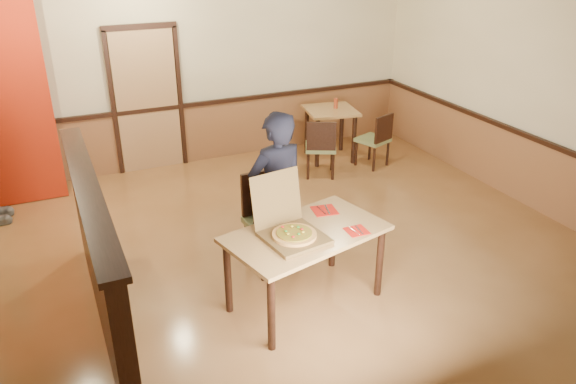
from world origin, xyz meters
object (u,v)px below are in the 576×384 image
object	(u,v)px
diner	(277,195)
pizza_box	(291,230)
main_table	(306,242)
diner_chair	(269,216)
side_table	(330,120)
side_chair_right	(376,138)
side_chair_left	(321,146)
condiment	(336,103)

from	to	relation	value
diner	pizza_box	distance (m)	0.73
main_table	pizza_box	bearing A→B (deg)	178.00
diner_chair	pizza_box	size ratio (longest dim) A/B	1.52
side_table	side_chair_right	bearing A→B (deg)	-52.21
main_table	diner_chair	distance (m)	0.84
main_table	side_table	bearing A→B (deg)	44.82
side_chair_right	diner	xyz separation A→B (m)	(-2.53, -2.05, 0.42)
main_table	diner	bearing A→B (deg)	77.13
side_chair_left	condiment	bearing A→B (deg)	-106.55
side_table	pizza_box	bearing A→B (deg)	-123.36
diner	condiment	bearing A→B (deg)	-137.44
diner	diner_chair	bearing A→B (deg)	-90.51
side_table	condiment	distance (m)	0.28
side_chair_left	diner	world-z (taller)	diner
main_table	diner_chair	xyz separation A→B (m)	(-0.03, 0.83, -0.12)
diner_chair	main_table	bearing A→B (deg)	-90.27
side_table	condiment	world-z (taller)	condiment
side_chair_left	pizza_box	size ratio (longest dim) A/B	1.30
side_chair_left	side_chair_right	size ratio (longest dim) A/B	1.04
diner_chair	pizza_box	world-z (taller)	pizza_box
side_chair_left	side_table	bearing A→B (deg)	-102.16
main_table	condiment	size ratio (longest dim) A/B	10.37
side_chair_right	condiment	world-z (taller)	condiment
side_chair_left	diner	bearing A→B (deg)	78.47
side_chair_right	condiment	bearing A→B (deg)	-79.90
main_table	side_table	size ratio (longest dim) A/B	1.87
main_table	diner	distance (m)	0.70
diner_chair	pizza_box	distance (m)	0.92
diner_chair	side_table	world-z (taller)	diner_chair
pizza_box	condiment	xyz separation A→B (m)	(2.32, 3.39, 0.02)
diner	condiment	distance (m)	3.44
main_table	side_chair_left	size ratio (longest dim) A/B	1.85
side_chair_left	pizza_box	distance (m)	3.28
diner	side_chair_left	bearing A→B (deg)	-136.19
diner	main_table	bearing A→B (deg)	82.12
side_chair_right	condiment	size ratio (longest dim) A/B	5.36
main_table	condiment	distance (m)	3.99
diner_chair	side_chair_right	bearing A→B (deg)	34.22
side_chair_right	pizza_box	xyz separation A→B (m)	(-2.69, -2.76, 0.40)
side_table	pizza_box	distance (m)	4.04
side_chair_left	side_table	xyz separation A→B (m)	(0.48, 0.61, 0.14)
diner_chair	condiment	world-z (taller)	diner_chair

